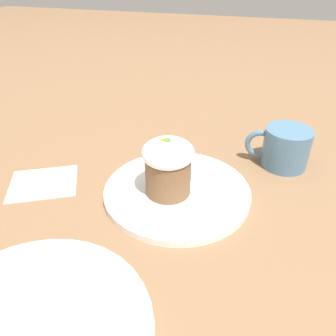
{
  "coord_description": "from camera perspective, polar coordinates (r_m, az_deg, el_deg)",
  "views": [
    {
      "loc": [
        -0.12,
        0.43,
        0.34
      ],
      "look_at": [
        0.01,
        0.01,
        0.06
      ],
      "focal_mm": 35.0,
      "sensor_mm": 36.0,
      "label": 1
    }
  ],
  "objects": [
    {
      "name": "ground_plane",
      "position": [
        0.56,
        1.57,
        -4.6
      ],
      "size": [
        4.0,
        4.0,
        0.0
      ],
      "primitive_type": "plane",
      "color": "#846042"
    },
    {
      "name": "carrot_cake",
      "position": [
        0.52,
        -0.0,
        0.47
      ],
      "size": [
        0.08,
        0.08,
        0.1
      ],
      "color": "brown",
      "rests_on": "dessert_plate"
    },
    {
      "name": "spoon",
      "position": [
        0.57,
        2.89,
        -2.39
      ],
      "size": [
        0.09,
        0.12,
        0.01
      ],
      "color": "silver",
      "rests_on": "dessert_plate"
    },
    {
      "name": "coffee_cup",
      "position": [
        0.66,
        19.64,
        3.38
      ],
      "size": [
        0.12,
        0.09,
        0.08
      ],
      "color": "teal",
      "rests_on": "ground_plane"
    },
    {
      "name": "dessert_plate",
      "position": [
        0.56,
        1.58,
        -4.1
      ],
      "size": [
        0.25,
        0.25,
        0.01
      ],
      "color": "white",
      "rests_on": "ground_plane"
    },
    {
      "name": "paper_napkin",
      "position": [
        0.63,
        -20.89,
        -2.44
      ],
      "size": [
        0.15,
        0.14,
        0.0
      ],
      "color": "white",
      "rests_on": "ground_plane"
    }
  ]
}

